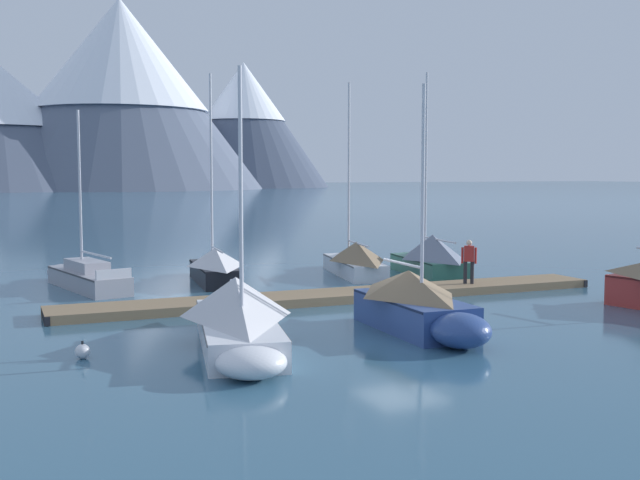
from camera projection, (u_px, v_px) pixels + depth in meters
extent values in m
plane|color=#335B75|center=(402.00, 318.00, 24.02)|extent=(700.00, 700.00, 0.00)
cone|color=slate|center=(121.00, 94.00, 229.99)|extent=(84.24, 84.24, 56.66)
cone|color=white|center=(120.00, 55.00, 228.99)|extent=(52.22, 52.22, 33.45)
cone|color=#424C60|center=(244.00, 125.00, 259.83)|extent=(57.33, 57.33, 41.98)
cone|color=white|center=(244.00, 92.00, 258.87)|extent=(28.28, 28.28, 19.72)
cube|color=#846B4C|center=(344.00, 296.00, 27.61)|extent=(20.50, 2.91, 0.30)
cylinder|color=#38383D|center=(354.00, 300.00, 26.81)|extent=(19.60, 1.09, 0.24)
cylinder|color=#38383D|center=(334.00, 293.00, 28.41)|extent=(19.60, 1.09, 0.24)
cube|color=black|center=(45.00, 316.00, 23.69)|extent=(0.25, 2.11, 0.27)
cube|color=black|center=(568.00, 280.00, 31.53)|extent=(0.25, 2.11, 0.27)
cube|color=#93939E|center=(88.00, 280.00, 30.09)|extent=(2.47, 5.79, 0.71)
ellipsoid|color=#93939E|center=(63.00, 272.00, 32.61)|extent=(1.55, 2.00, 0.67)
cube|color=#424247|center=(88.00, 272.00, 30.07)|extent=(2.49, 5.69, 0.06)
cylinder|color=silver|center=(80.00, 190.00, 30.36)|extent=(0.10, 0.10, 6.31)
cylinder|color=silver|center=(96.00, 255.00, 29.28)|extent=(0.67, 3.15, 0.08)
cube|color=#A0A0AB|center=(87.00, 266.00, 30.16)|extent=(1.47, 2.67, 0.42)
cube|color=silver|center=(114.00, 274.00, 27.84)|extent=(1.31, 0.34, 0.36)
cube|color=white|center=(238.00, 332.00, 20.15)|extent=(3.34, 6.55, 0.75)
ellipsoid|color=white|center=(251.00, 363.00, 16.85)|extent=(1.86, 1.69, 0.71)
cube|color=slate|center=(237.00, 319.00, 20.12)|extent=(3.34, 6.44, 0.06)
cylinder|color=silver|center=(241.00, 198.00, 18.64)|extent=(0.10, 0.10, 6.35)
cylinder|color=silver|center=(236.00, 289.00, 20.40)|extent=(0.85, 3.09, 0.08)
pyramid|color=silver|center=(236.00, 296.00, 20.53)|extent=(3.27, 5.39, 1.02)
cube|color=black|center=(214.00, 274.00, 31.75)|extent=(2.08, 4.82, 0.77)
ellipsoid|color=black|center=(205.00, 267.00, 34.28)|extent=(1.46, 2.01, 0.73)
cube|color=black|center=(214.00, 266.00, 31.72)|extent=(2.10, 4.73, 0.06)
cylinder|color=silver|center=(211.00, 169.00, 31.82)|extent=(0.10, 0.10, 7.85)
cylinder|color=silver|center=(217.00, 250.00, 30.93)|extent=(0.43, 2.45, 0.08)
pyramid|color=silver|center=(215.00, 257.00, 31.35)|extent=(2.19, 3.93, 0.72)
cube|color=navy|center=(414.00, 314.00, 22.16)|extent=(2.09, 4.51, 0.96)
ellipsoid|color=navy|center=(460.00, 330.00, 19.84)|extent=(1.65, 1.83, 0.91)
cube|color=#121D39|center=(414.00, 299.00, 22.12)|extent=(2.12, 4.43, 0.06)
cylinder|color=silver|center=(423.00, 193.00, 21.45)|extent=(0.10, 0.10, 6.04)
cylinder|color=silver|center=(402.00, 263.00, 22.72)|extent=(0.23, 2.35, 0.08)
pyramid|color=#7A664C|center=(409.00, 283.00, 22.39)|extent=(2.28, 3.65, 0.75)
cube|color=silver|center=(354.00, 267.00, 34.25)|extent=(2.66, 5.72, 0.72)
ellipsoid|color=silver|center=(338.00, 260.00, 37.16)|extent=(1.55, 1.60, 0.68)
cube|color=slate|center=(354.00, 260.00, 34.22)|extent=(2.68, 5.62, 0.06)
cylinder|color=silver|center=(349.00, 171.00, 34.79)|extent=(0.10, 0.10, 7.89)
cylinder|color=silver|center=(358.00, 244.00, 33.56)|extent=(0.74, 3.04, 0.08)
pyramid|color=#7A664C|center=(357.00, 251.00, 33.78)|extent=(2.67, 4.69, 0.82)
cube|color=#336B56|center=(429.00, 266.00, 34.44)|extent=(2.56, 5.06, 0.76)
ellipsoid|color=#336B56|center=(406.00, 260.00, 37.01)|extent=(1.77, 1.79, 0.72)
cube|color=#163027|center=(429.00, 259.00, 34.41)|extent=(2.58, 4.97, 0.06)
cylinder|color=silver|center=(426.00, 166.00, 34.48)|extent=(0.10, 0.10, 8.25)
cylinder|color=silver|center=(440.00, 240.00, 33.28)|extent=(0.57, 3.07, 0.08)
pyramid|color=slate|center=(432.00, 247.00, 34.01)|extent=(2.65, 4.14, 1.07)
cylinder|color=#232328|center=(465.00, 272.00, 29.54)|extent=(0.14, 0.14, 0.86)
cylinder|color=#232328|center=(472.00, 273.00, 29.50)|extent=(0.14, 0.14, 0.86)
cube|color=#B22823|center=(469.00, 254.00, 29.46)|extent=(0.44, 0.40, 0.60)
sphere|color=beige|center=(469.00, 243.00, 29.42)|extent=(0.22, 0.22, 0.22)
cylinder|color=#B22823|center=(462.00, 255.00, 29.51)|extent=(0.09, 0.09, 0.62)
cylinder|color=#B22823|center=(476.00, 256.00, 29.42)|extent=(0.09, 0.09, 0.62)
sphere|color=white|center=(83.00, 351.00, 18.78)|extent=(0.36, 0.36, 0.36)
cylinder|color=#262628|center=(82.00, 342.00, 18.76)|extent=(0.06, 0.06, 0.08)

